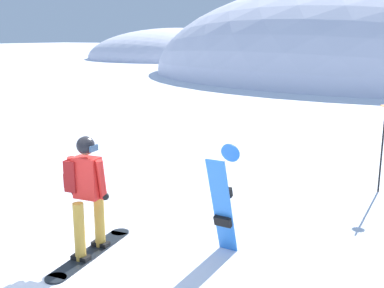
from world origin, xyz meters
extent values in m
plane|color=white|center=(0.00, 0.00, 0.00)|extent=(300.00, 300.00, 0.00)
ellipsoid|color=silver|center=(-1.64, 37.11, 0.00)|extent=(37.45, 33.70, 15.16)
ellipsoid|color=silver|center=(-29.21, 49.95, 0.00)|extent=(24.33, 21.89, 8.00)
cube|color=black|center=(0.14, 0.65, 0.01)|extent=(0.47, 1.58, 0.02)
cylinder|color=black|center=(0.04, 1.42, 0.01)|extent=(0.28, 0.28, 0.02)
cylinder|color=black|center=(0.23, -0.12, 0.01)|extent=(0.28, 0.28, 0.02)
cube|color=black|center=(0.11, 0.89, 0.05)|extent=(0.27, 0.17, 0.06)
cube|color=black|center=(0.17, 0.41, 0.05)|extent=(0.27, 0.17, 0.06)
cylinder|color=#BC8E33|center=(0.11, 0.89, 0.43)|extent=(0.15, 0.15, 0.82)
cylinder|color=#BC8E33|center=(0.17, 0.41, 0.43)|extent=(0.15, 0.15, 0.82)
cube|color=red|center=(0.14, 0.65, 1.13)|extent=(0.38, 0.26, 0.58)
cylinder|color=red|center=(-0.09, 0.62, 1.13)|extent=(0.12, 0.19, 0.57)
cylinder|color=red|center=(0.36, 0.68, 1.13)|extent=(0.12, 0.19, 0.57)
sphere|color=black|center=(-0.12, 0.66, 0.88)|extent=(0.11, 0.11, 0.11)
sphere|color=black|center=(0.38, 0.72, 0.88)|extent=(0.11, 0.11, 0.11)
cube|color=maroon|center=(-0.06, 0.62, 1.15)|extent=(0.21, 0.30, 0.44)
cube|color=maroon|center=(-0.16, 0.61, 1.07)|extent=(0.08, 0.21, 0.20)
sphere|color=#9E7051|center=(0.14, 0.65, 1.56)|extent=(0.21, 0.21, 0.21)
sphere|color=black|center=(0.14, 0.65, 1.59)|extent=(0.25, 0.25, 0.25)
cube|color=navy|center=(0.26, 0.67, 1.56)|extent=(0.05, 0.17, 0.08)
cube|color=blue|center=(1.76, 1.54, 0.72)|extent=(0.28, 0.49, 1.45)
cylinder|color=blue|center=(1.76, 1.78, 1.45)|extent=(0.28, 0.11, 0.27)
cube|color=black|center=(1.76, 1.57, 0.94)|extent=(0.25, 0.11, 0.15)
cube|color=black|center=(1.76, 1.57, 0.50)|extent=(0.25, 0.11, 0.15)
cylinder|color=black|center=(3.21, 5.59, 0.95)|extent=(0.04, 0.04, 1.91)
camera|label=1|loc=(4.49, -3.98, 3.04)|focal=44.14mm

